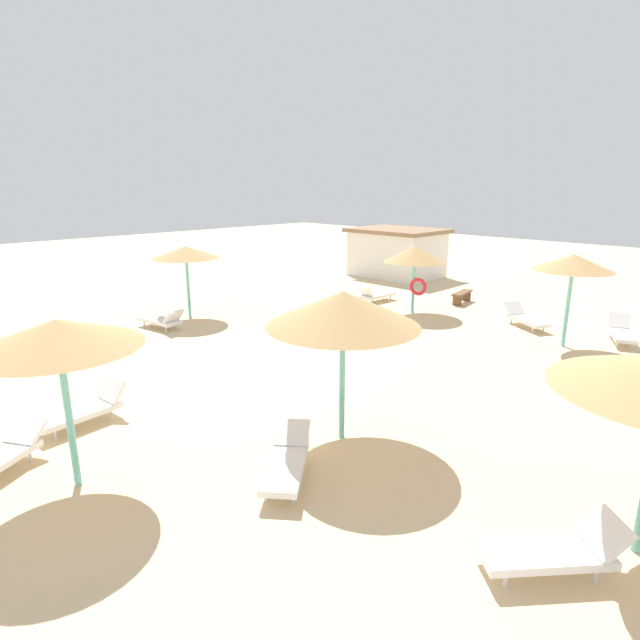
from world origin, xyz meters
name	(u,v)px	position (x,y,z in m)	size (l,w,h in m)	color
ground_plane	(236,388)	(0.00, 0.00, 0.00)	(80.00, 80.00, 0.00)	beige
parasol_0	(573,263)	(4.55, 9.33, 2.65)	(2.34, 2.34, 2.92)	#6BC6BC
parasol_1	(57,334)	(1.55, -4.41, 2.68)	(2.61, 2.61, 2.92)	#6BC6BC
parasol_2	(415,255)	(-1.34, 9.57, 2.31)	(2.41, 2.41, 2.65)	#6BC6BC
parasol_3	(343,309)	(3.60, 0.00, 2.68)	(2.98, 2.98, 3.02)	#6BC6BC
parasol_5	(186,253)	(-6.99, 2.92, 2.49)	(2.46, 2.46, 2.73)	#6BC6BC
lounger_0	(525,318)	(2.73, 10.68, 0.32)	(1.94, 1.50, 0.76)	white
lounger_2	(376,295)	(-3.57, 10.02, 0.33)	(0.75, 1.88, 0.81)	white
lounger_3	(287,460)	(3.89, -1.73, 0.31)	(1.70, 1.87, 0.69)	white
lounger_4	(555,550)	(8.07, -0.73, 0.32)	(1.71, 1.83, 0.77)	white
lounger_5	(162,320)	(-6.28, 1.37, 0.32)	(1.94, 0.94, 0.78)	white
lounger_6	(622,332)	(5.71, 11.12, 0.32)	(1.34, 1.96, 0.78)	white
lounger_7	(84,409)	(-0.68, -3.43, 0.33)	(0.83, 1.90, 0.80)	white
bench_0	(462,295)	(-0.80, 12.47, 0.35)	(0.64, 1.55, 0.49)	brown
beach_cabana	(397,252)	(-6.75, 15.76, 1.33)	(4.77, 3.77, 2.62)	white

